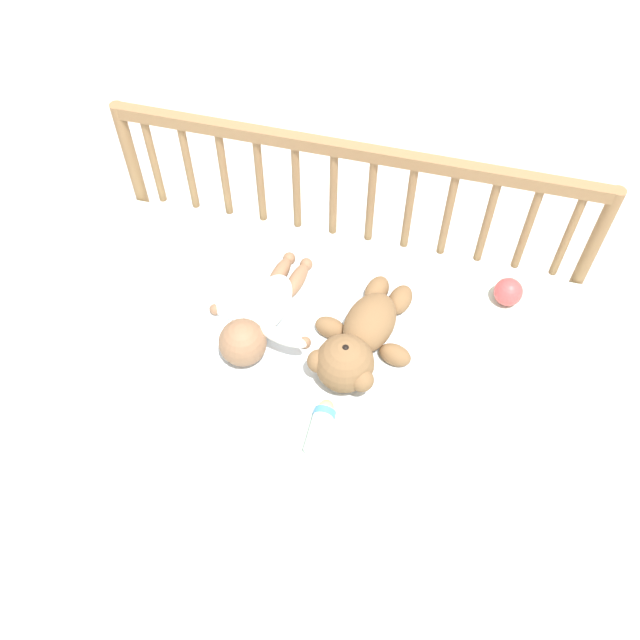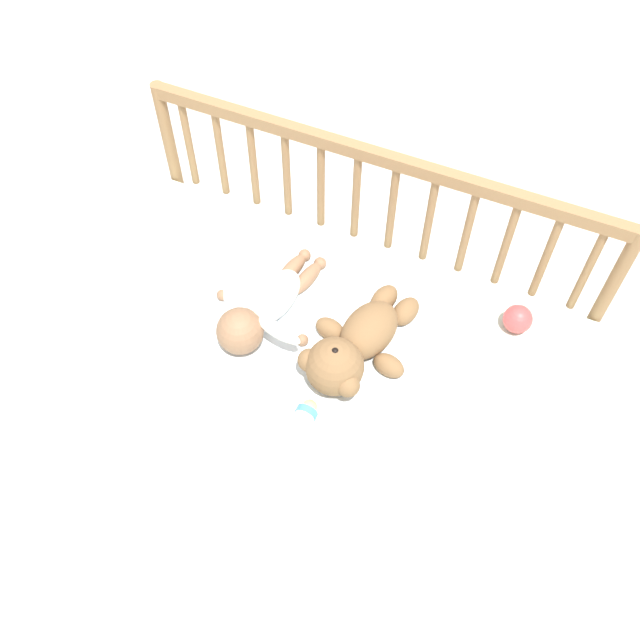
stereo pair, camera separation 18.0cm
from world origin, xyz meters
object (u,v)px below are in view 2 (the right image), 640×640
(baby, at_px, (263,308))
(toy_ball, at_px, (518,319))
(baby_bottle, at_px, (300,425))
(teddy_bear, at_px, (354,346))

(baby, xyz_separation_m, toy_ball, (0.61, 0.24, -0.01))
(toy_ball, bearing_deg, baby_bottle, -127.88)
(toy_ball, height_order, baby_bottle, toy_ball)
(baby, bearing_deg, toy_ball, 21.83)
(teddy_bear, relative_size, baby, 0.98)
(teddy_bear, bearing_deg, toy_ball, 37.22)
(baby, bearing_deg, baby_bottle, -48.30)
(teddy_bear, xyz_separation_m, toy_ball, (0.35, 0.26, -0.02))
(toy_ball, distance_m, baby_bottle, 0.63)
(baby, height_order, toy_ball, baby)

